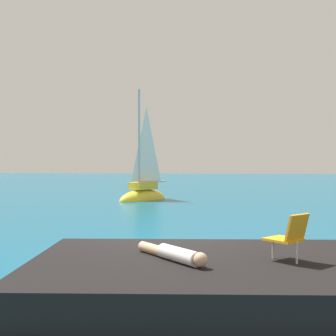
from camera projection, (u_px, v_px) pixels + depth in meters
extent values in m
plane|color=#0F5675|center=(165.00, 259.00, 10.03)|extent=(160.00, 160.00, 0.00)
cube|color=black|center=(229.00, 278.00, 7.28)|extent=(6.95, 4.49, 0.60)
cube|color=black|center=(330.00, 271.00, 8.94)|extent=(0.91, 0.96, 0.46)
cube|color=black|center=(129.00, 264.00, 9.58)|extent=(1.32, 1.20, 0.71)
ellipsoid|color=yellow|center=(143.00, 200.00, 25.89)|extent=(3.10, 3.87, 1.29)
cube|color=yellow|center=(143.00, 186.00, 25.88)|extent=(1.64, 1.88, 0.42)
cylinder|color=#B7B7BC|center=(139.00, 139.00, 25.57)|extent=(0.14, 0.14, 5.88)
cylinder|color=#B2B2B7|center=(152.00, 182.00, 26.51)|extent=(1.35, 2.05, 0.11)
pyramid|color=white|center=(146.00, 144.00, 26.08)|extent=(1.06, 1.63, 4.47)
cylinder|color=white|center=(179.00, 255.00, 7.09)|extent=(0.79, 0.82, 0.24)
cylinder|color=tan|center=(153.00, 249.00, 7.70)|extent=(0.61, 0.64, 0.18)
sphere|color=tan|center=(201.00, 260.00, 6.64)|extent=(0.22, 0.22, 0.22)
cube|color=orange|center=(283.00, 240.00, 7.18)|extent=(0.71, 0.71, 0.04)
cube|color=orange|center=(297.00, 228.00, 6.98)|extent=(0.44, 0.45, 0.45)
cylinder|color=silver|center=(273.00, 248.00, 7.35)|extent=(0.04, 0.04, 0.35)
cylinder|color=silver|center=(297.00, 253.00, 6.98)|extent=(0.04, 0.04, 0.35)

